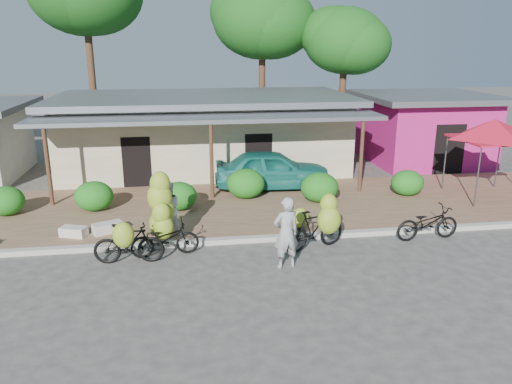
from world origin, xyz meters
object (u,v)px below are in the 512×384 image
bike_left (128,242)px  red_canopy (494,129)px  bike_right (317,226)px  vendor (286,233)px  sack_near (108,228)px  bystander (168,209)px  teal_van (272,169)px  bike_far_right (428,223)px  sack_far (74,232)px  tree_center_right (258,17)px  tree_near_right (341,39)px  bike_center (163,223)px

bike_left → red_canopy: bearing=-70.1°
bike_right → vendor: size_ratio=1.07×
vendor → sack_near: bearing=-43.7°
bystander → teal_van: size_ratio=0.37×
bike_far_right → teal_van: size_ratio=0.45×
sack_far → bike_left: bearing=-48.0°
tree_center_right → bike_left: 17.86m
tree_near_right → vendor: tree_near_right is taller
tree_near_right → tree_center_right: bearing=153.4°
vendor → bystander: 3.85m
tree_near_right → vendor: bearing=-111.9°
sack_near → bystander: bystander is taller
tree_near_right → sack_near: bearing=-132.6°
bike_far_right → vendor: (-4.49, -1.24, 0.44)m
red_canopy → vendor: size_ratio=1.85×
bike_right → sack_near: 6.23m
bike_left → sack_near: bike_left is taller
bike_left → teal_van: teal_van is taller
bystander → teal_van: (3.88, 4.40, -0.06)m
tree_near_right → bike_far_right: size_ratio=3.74×
bike_left → bike_right: 5.07m
red_canopy → teal_van: 8.09m
vendor → tree_center_right: bearing=-109.2°
tree_near_right → red_canopy: (2.66, -9.82, -3.15)m
bike_right → bike_far_right: (3.43, 0.36, -0.22)m
sack_near → sack_far: (-0.95, -0.16, -0.01)m
vendor → red_canopy: bearing=-164.3°
red_canopy → sack_far: size_ratio=4.67×
bike_center → bike_far_right: size_ratio=1.13×
tree_center_right → sack_near: bearing=-116.1°
tree_center_right → bike_center: bearing=-108.2°
bike_left → bike_center: 1.14m
vendor → bike_right: bearing=-153.2°
sack_near → sack_far: sack_near is taller
red_canopy → vendor: red_canopy is taller
red_canopy → bike_center: size_ratio=1.57×
tree_near_right → bike_center: 16.51m
bike_center → bike_right: size_ratio=1.10×
bike_right → bystander: 4.35m
sack_near → bystander: (1.82, -0.46, 0.66)m
tree_center_right → sack_far: size_ratio=11.95×
bike_left → vendor: (4.00, -0.76, 0.33)m
tree_center_right → bike_right: tree_center_right is taller
tree_center_right → bike_center: (-4.93, -14.99, -6.05)m
red_canopy → vendor: 9.79m
red_canopy → bystander: size_ratio=2.15×
bike_center → sack_far: bike_center is taller
tree_center_right → bike_far_right: tree_center_right is taller
bike_far_right → teal_van: 6.65m
bystander → teal_van: bystander is taller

